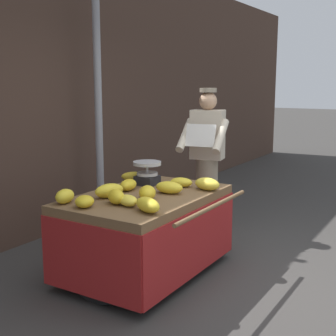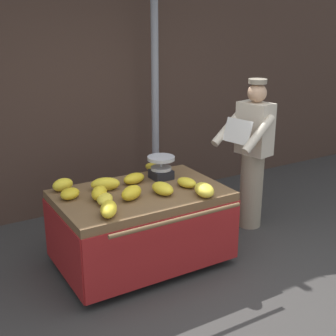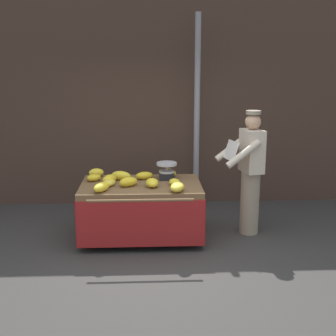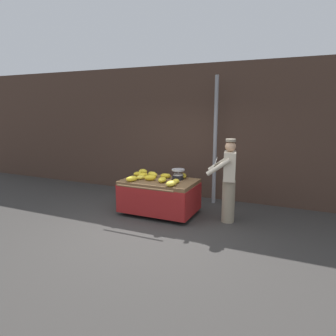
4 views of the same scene
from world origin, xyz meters
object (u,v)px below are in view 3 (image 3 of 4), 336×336
(weighing_scale, at_px, (167,171))
(banana_bunch_2, at_px, (170,172))
(banana_bunch_3, at_px, (144,176))
(banana_bunch_10, at_px, (109,183))
(banana_bunch_8, at_px, (128,182))
(banana_bunch_9, at_px, (94,178))
(banana_bunch_0, at_px, (102,187))
(banana_bunch_7, at_px, (121,176))
(banana_bunch_6, at_px, (175,182))
(banana_bunch_4, at_px, (152,183))
(vendor_person, at_px, (250,172))
(street_pole, at_px, (197,115))
(banana_bunch_5, at_px, (110,179))
(banana_bunch_1, at_px, (177,187))
(banana_cart, at_px, (141,199))
(banana_bunch_11, at_px, (96,173))

(weighing_scale, relative_size, banana_bunch_2, 0.96)
(banana_bunch_3, relative_size, banana_bunch_10, 1.07)
(banana_bunch_8, xyz_separation_m, banana_bunch_9, (-0.48, 0.30, -0.01))
(weighing_scale, distance_m, banana_bunch_10, 0.84)
(banana_bunch_0, relative_size, banana_bunch_7, 1.05)
(weighing_scale, bearing_deg, banana_bunch_7, -178.33)
(banana_bunch_6, bearing_deg, banana_bunch_4, -171.70)
(vendor_person, bearing_deg, banana_bunch_9, 178.98)
(banana_bunch_0, height_order, banana_bunch_3, banana_bunch_0)
(weighing_scale, relative_size, banana_bunch_8, 1.09)
(vendor_person, bearing_deg, banana_bunch_8, -171.05)
(banana_bunch_7, height_order, banana_bunch_8, banana_bunch_7)
(banana_bunch_9, bearing_deg, banana_bunch_10, -50.87)
(street_pole, xyz_separation_m, vendor_person, (0.61, -1.14, -0.66))
(banana_bunch_3, xyz_separation_m, vendor_person, (1.44, -0.10, 0.06))
(banana_bunch_7, bearing_deg, banana_bunch_6, -24.39)
(banana_bunch_6, height_order, banana_bunch_9, banana_bunch_9)
(banana_bunch_0, distance_m, banana_bunch_5, 0.38)
(banana_bunch_10, bearing_deg, banana_bunch_1, -18.54)
(banana_bunch_3, xyz_separation_m, banana_bunch_10, (-0.46, -0.34, -0.01))
(banana_bunch_10, relative_size, vendor_person, 0.13)
(street_pole, xyz_separation_m, banana_bunch_0, (-1.36, -1.63, -0.71))
(vendor_person, bearing_deg, street_pole, 118.13)
(banana_bunch_7, height_order, vendor_person, vendor_person)
(banana_cart, distance_m, weighing_scale, 0.53)
(banana_bunch_0, relative_size, banana_bunch_10, 1.29)
(banana_bunch_5, relative_size, banana_bunch_11, 1.09)
(banana_bunch_4, xyz_separation_m, vendor_person, (1.34, 0.30, 0.05))
(street_pole, relative_size, banana_bunch_8, 11.99)
(street_pole, xyz_separation_m, banana_bunch_10, (-1.29, -1.38, -0.72))
(weighing_scale, xyz_separation_m, banana_bunch_10, (-0.77, -0.33, -0.07))
(banana_bunch_7, bearing_deg, banana_bunch_8, -71.28)
(banana_cart, height_order, banana_bunch_11, banana_bunch_11)
(banana_bunch_4, relative_size, banana_bunch_11, 1.27)
(street_pole, xyz_separation_m, banana_cart, (-0.88, -1.28, -0.98))
(weighing_scale, distance_m, banana_bunch_5, 0.79)
(banana_bunch_4, xyz_separation_m, banana_bunch_10, (-0.56, 0.06, -0.01))
(banana_bunch_10, bearing_deg, banana_bunch_5, 90.21)
(banana_bunch_1, distance_m, banana_bunch_5, 0.96)
(banana_cart, xyz_separation_m, banana_bunch_2, (0.41, 0.41, 0.26))
(weighing_scale, relative_size, banana_bunch_1, 1.03)
(banana_bunch_4, bearing_deg, street_pole, 63.11)
(weighing_scale, xyz_separation_m, banana_bunch_0, (-0.84, -0.57, -0.06))
(banana_bunch_0, distance_m, banana_bunch_10, 0.26)
(banana_bunch_11, height_order, vendor_person, vendor_person)
(weighing_scale, bearing_deg, banana_bunch_10, -156.74)
(banana_bunch_10, bearing_deg, street_pole, 46.99)
(banana_bunch_9, height_order, banana_bunch_11, banana_bunch_11)
(banana_bunch_2, xyz_separation_m, banana_bunch_7, (-0.68, -0.21, 0.01))
(banana_bunch_1, bearing_deg, street_pole, 75.92)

